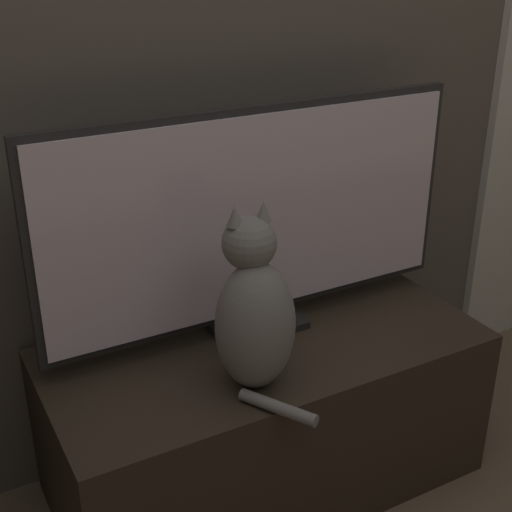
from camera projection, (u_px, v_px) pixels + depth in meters
The scene contains 3 objects.
tv_stand at pixel (264, 413), 1.91m from camera, with size 1.12×0.53×0.44m.
tv at pixel (256, 219), 1.76m from camera, with size 1.13×0.15×0.59m.
cat at pixel (254, 314), 1.58m from camera, with size 0.20×0.30×0.44m.
Camera 1 is at (-0.77, -0.44, 1.40)m, focal length 50.00 mm.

